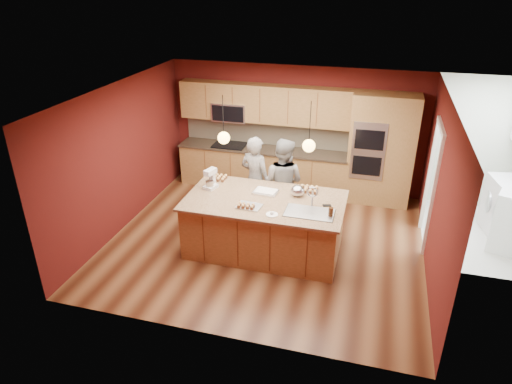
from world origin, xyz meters
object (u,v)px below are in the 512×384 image
(island, at_px, (265,224))
(person_right, at_px, (282,183))
(stand_mixer, at_px, (211,180))
(mixing_bowl, at_px, (298,191))
(person_left, at_px, (255,180))

(island, distance_m, person_right, 1.06)
(stand_mixer, xyz_separation_m, mixing_bowl, (1.53, 0.09, -0.06))
(island, relative_size, person_left, 1.56)
(island, bearing_deg, person_right, 86.18)
(mixing_bowl, bearing_deg, person_right, 120.52)
(person_right, bearing_deg, island, 95.25)
(person_left, relative_size, person_right, 1.00)
(person_left, distance_m, person_right, 0.53)
(island, bearing_deg, person_left, 114.66)
(person_left, bearing_deg, island, 132.97)
(island, height_order, mixing_bowl, island)
(person_right, height_order, stand_mixer, person_right)
(stand_mixer, height_order, mixing_bowl, stand_mixer)
(person_left, relative_size, stand_mixer, 4.88)
(person_left, height_order, stand_mixer, person_left)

